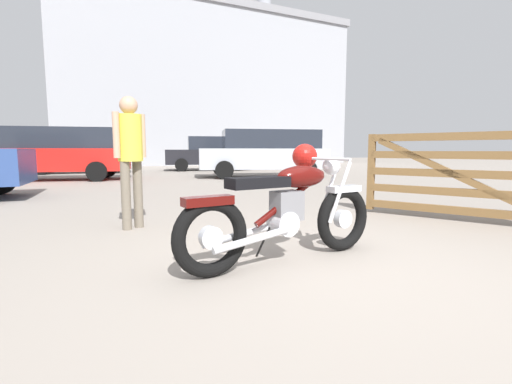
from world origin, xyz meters
The scene contains 9 objects.
ground_plane centered at (0.00, 0.00, 0.00)m, with size 80.00×80.00×0.00m, color gray.
vintage_motorcycle centered at (-0.30, 0.37, 0.49)m, with size 2.05×0.81×1.07m.
timber_gate centered at (2.85, 1.04, 0.70)m, with size 1.50×2.20×1.60m.
bystander centered at (-1.59, 2.28, 1.02)m, with size 0.39×0.30×1.66m.
white_estate_far centered at (-3.81, 11.12, 0.94)m, with size 4.89×2.43×1.74m.
silver_sedan_mid centered at (3.28, 10.14, 0.94)m, with size 4.94×2.59×1.74m.
pale_sedan_back centered at (-3.56, 15.14, 0.84)m, with size 4.22×1.97×1.67m.
red_hatchback_near centered at (2.28, 15.47, 0.84)m, with size 4.39×2.35×1.67m.
industrial_building centered at (4.37, 26.07, 5.71)m, with size 22.00×10.72×24.98m.
Camera 1 is at (-1.65, -2.54, 1.00)m, focal length 25.34 mm.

